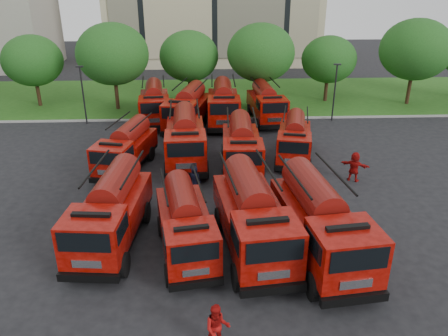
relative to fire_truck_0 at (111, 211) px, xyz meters
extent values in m
plane|color=black|center=(4.12, 1.68, -1.71)|extent=(140.00, 140.00, 0.00)
cube|color=#1C4E14|center=(4.12, 27.68, -1.65)|extent=(70.00, 16.00, 0.12)
cube|color=gray|center=(4.12, 19.58, -1.64)|extent=(70.00, 0.30, 0.14)
cylinder|color=#382314|center=(-11.88, 24.68, -0.52)|extent=(0.36, 0.36, 2.38)
ellipsoid|color=#174112|center=(-11.88, 24.68, 2.85)|extent=(5.71, 5.71, 4.86)
cylinder|color=#382314|center=(-3.88, 23.18, -0.31)|extent=(0.36, 0.36, 2.80)
ellipsoid|color=#174112|center=(-3.88, 23.18, 3.65)|extent=(6.72, 6.72, 5.71)
cylinder|color=#382314|center=(3.12, 25.68, -0.48)|extent=(0.36, 0.36, 2.45)
ellipsoid|color=#174112|center=(3.12, 25.68, 2.98)|extent=(5.88, 5.88, 5.00)
cylinder|color=#382314|center=(10.12, 24.18, -0.34)|extent=(0.36, 0.36, 2.73)
ellipsoid|color=#174112|center=(10.12, 24.18, 3.52)|extent=(6.55, 6.55, 5.57)
cylinder|color=#382314|center=(17.12, 25.18, -0.57)|extent=(0.36, 0.36, 2.27)
ellipsoid|color=#174112|center=(17.12, 25.18, 2.65)|extent=(5.46, 5.46, 4.64)
cylinder|color=#382314|center=(25.12, 23.68, -0.27)|extent=(0.36, 0.36, 2.87)
ellipsoid|color=#174112|center=(25.12, 23.68, 3.79)|extent=(6.89, 6.89, 5.85)
cylinder|color=black|center=(-5.88, 18.88, 0.79)|extent=(0.14, 0.14, 5.00)
cube|color=black|center=(-5.88, 18.88, 3.34)|extent=(0.60, 0.25, 0.12)
cylinder|color=black|center=(16.12, 18.88, 0.79)|extent=(0.14, 0.14, 5.00)
cube|color=black|center=(16.12, 18.88, 3.34)|extent=(0.60, 0.25, 0.12)
cube|color=black|center=(0.00, 0.01, -1.03)|extent=(3.06, 7.46, 0.31)
cube|color=black|center=(-0.34, -3.66, -1.08)|extent=(2.61, 0.50, 0.36)
cube|color=#99110B|center=(-0.23, -2.47, 0.14)|extent=(2.75, 2.51, 2.03)
cube|color=black|center=(-0.34, -3.63, 0.61)|extent=(2.18, 0.25, 0.88)
cube|color=#99110B|center=(0.11, 1.15, -0.20)|extent=(2.98, 4.99, 1.35)
cylinder|color=#650F0A|center=(0.11, 1.15, 0.90)|extent=(1.96, 4.49, 1.56)
cylinder|color=black|center=(-1.44, -2.57, -1.13)|extent=(0.47, 1.17, 1.14)
cylinder|color=black|center=(0.94, -2.79, -1.13)|extent=(0.47, 1.17, 1.14)
cylinder|color=black|center=(-1.01, 1.98, -1.13)|extent=(0.47, 1.17, 1.14)
cylinder|color=black|center=(1.36, 1.76, -1.13)|extent=(0.47, 1.17, 1.14)
cube|color=black|center=(3.62, -0.98, -1.11)|extent=(3.13, 6.68, 0.28)
cube|color=black|center=(4.16, -4.20, -1.15)|extent=(2.30, 0.60, 0.32)
cube|color=#99110B|center=(3.98, -3.16, -0.08)|extent=(2.55, 2.36, 1.79)
cube|color=black|center=(4.15, -4.17, 0.34)|extent=(1.91, 0.36, 0.78)
cube|color=#99110B|center=(3.46, 0.01, -0.37)|extent=(2.91, 4.53, 1.19)
cylinder|color=#650F0A|center=(3.46, 0.01, 0.60)|extent=(1.99, 4.03, 1.38)
cylinder|color=black|center=(2.97, -3.51, -1.20)|extent=(0.48, 1.05, 1.01)
cylinder|color=black|center=(5.06, -3.16, -1.20)|extent=(0.48, 1.05, 1.01)
cylinder|color=black|center=(2.31, 0.47, -1.20)|extent=(0.48, 1.05, 1.01)
cylinder|color=black|center=(4.39, 0.82, -1.20)|extent=(0.48, 1.05, 1.01)
cube|color=black|center=(6.78, -0.94, -1.00)|extent=(3.40, 7.88, 0.33)
cube|color=black|center=(7.24, -4.78, -1.05)|extent=(2.74, 0.59, 0.38)
cube|color=#99110B|center=(7.09, -3.54, 0.23)|extent=(2.94, 2.70, 2.13)
cube|color=black|center=(7.23, -4.75, 0.72)|extent=(2.28, 0.33, 0.93)
cube|color=#99110B|center=(6.63, 0.25, -0.12)|extent=(3.25, 5.30, 1.42)
cylinder|color=#650F0A|center=(6.63, 0.25, 1.04)|extent=(2.17, 4.75, 1.64)
cylinder|color=black|center=(5.87, -3.90, -1.11)|extent=(0.52, 1.24, 1.20)
cylinder|color=black|center=(8.36, -3.61, -1.11)|extent=(0.52, 1.24, 1.20)
cylinder|color=black|center=(5.30, 0.86, -1.11)|extent=(0.52, 1.24, 1.20)
cylinder|color=black|center=(7.79, 1.16, -1.11)|extent=(0.52, 1.24, 1.20)
cube|color=black|center=(9.81, -1.61, -0.99)|extent=(3.46, 7.98, 0.33)
cube|color=black|center=(10.29, -5.50, -1.04)|extent=(2.77, 0.61, 0.39)
cube|color=#99110B|center=(10.14, -4.24, 0.25)|extent=(2.98, 2.74, 2.15)
cube|color=black|center=(10.29, -5.47, 0.75)|extent=(2.31, 0.34, 0.94)
cube|color=#99110B|center=(9.67, -0.41, -0.11)|extent=(3.30, 5.37, 1.43)
cylinder|color=#650F0A|center=(9.67, -0.41, 1.07)|extent=(2.21, 4.80, 1.66)
cylinder|color=black|center=(8.90, -4.61, -1.10)|extent=(0.53, 1.25, 1.21)
cylinder|color=black|center=(11.42, -4.31, -1.10)|extent=(0.53, 1.25, 1.21)
cylinder|color=black|center=(8.31, 0.20, -1.10)|extent=(0.53, 1.25, 1.21)
cylinder|color=black|center=(10.83, 0.51, -1.10)|extent=(0.53, 1.25, 1.21)
cube|color=black|center=(-0.71, 8.92, -1.11)|extent=(3.53, 6.76, 0.28)
cube|color=black|center=(-1.45, 5.74, -1.15)|extent=(2.29, 0.75, 0.32)
cube|color=#99110B|center=(-1.21, 6.77, -0.07)|extent=(2.66, 2.49, 1.79)
cube|color=black|center=(-1.45, 5.77, 0.34)|extent=(1.89, 0.49, 0.78)
cube|color=#99110B|center=(-0.48, 9.91, -0.37)|extent=(3.16, 4.64, 1.20)
cylinder|color=#650F0A|center=(-0.48, 9.91, 0.61)|extent=(2.23, 4.08, 1.38)
cylinder|color=black|center=(-2.28, 6.84, -1.20)|extent=(0.54, 1.06, 1.01)
cylinder|color=black|center=(-0.22, 6.35, -1.20)|extent=(0.54, 1.06, 1.01)
cylinder|color=black|center=(-1.36, 10.78, -1.20)|extent=(0.54, 1.06, 1.01)
cylinder|color=black|center=(0.70, 10.30, -1.20)|extent=(0.54, 1.06, 1.01)
cube|color=black|center=(3.24, 9.92, -1.01)|extent=(2.80, 7.58, 0.32)
cube|color=black|center=(3.41, 6.14, -1.07)|extent=(2.68, 0.39, 0.37)
cube|color=#99110B|center=(3.36, 7.36, 0.19)|extent=(2.72, 2.47, 2.08)
cube|color=black|center=(3.41, 6.17, 0.67)|extent=(2.24, 0.16, 0.91)
cube|color=#99110B|center=(3.18, 11.09, -0.16)|extent=(2.84, 5.03, 1.39)
cylinder|color=#650F0A|center=(3.18, 11.09, 0.98)|extent=(1.81, 4.55, 1.60)
cylinder|color=black|center=(2.14, 7.09, -1.12)|extent=(0.43, 1.19, 1.17)
cylinder|color=black|center=(4.59, 7.21, -1.12)|extent=(0.43, 1.19, 1.17)
cylinder|color=black|center=(1.92, 11.78, -1.12)|extent=(0.43, 1.19, 1.17)
cylinder|color=black|center=(4.37, 11.90, -1.12)|extent=(0.43, 1.19, 1.17)
cube|color=black|center=(7.03, 8.49, -1.05)|extent=(2.60, 7.14, 0.30)
cube|color=black|center=(6.88, 4.92, -1.10)|extent=(2.53, 0.35, 0.35)
cube|color=#99110B|center=(6.93, 6.07, 0.08)|extent=(2.56, 2.31, 1.97)
cube|color=black|center=(6.88, 4.95, 0.54)|extent=(2.12, 0.13, 0.86)
cube|color=#99110B|center=(7.07, 9.60, -0.24)|extent=(2.65, 4.73, 1.31)
cylinder|color=#650F0A|center=(7.07, 9.60, 0.83)|extent=(1.68, 4.29, 1.51)
cylinder|color=black|center=(5.76, 5.92, -1.15)|extent=(0.40, 1.12, 1.11)
cylinder|color=black|center=(8.08, 5.83, -1.15)|extent=(0.40, 1.12, 1.11)
cylinder|color=black|center=(5.94, 10.35, -1.15)|extent=(0.40, 1.12, 1.11)
cylinder|color=black|center=(8.26, 10.26, -1.15)|extent=(0.40, 1.12, 1.11)
cube|color=black|center=(10.93, 10.23, -1.12)|extent=(3.36, 6.61, 0.27)
cube|color=black|center=(10.25, 7.10, -1.16)|extent=(2.25, 0.70, 0.32)
cube|color=#99110B|center=(10.47, 8.11, -0.10)|extent=(2.58, 2.41, 1.76)
cube|color=black|center=(10.26, 7.12, 0.30)|extent=(1.86, 0.44, 0.77)
cube|color=#99110B|center=(11.14, 11.20, -0.40)|extent=(3.04, 4.52, 1.17)
cylinder|color=#650F0A|center=(11.14, 11.20, 0.56)|extent=(2.12, 3.99, 1.35)
cylinder|color=black|center=(9.42, 8.15, -1.21)|extent=(0.52, 1.04, 0.99)
cylinder|color=black|center=(11.45, 7.72, -1.21)|extent=(0.52, 1.04, 0.99)
cylinder|color=black|center=(10.26, 12.04, -1.21)|extent=(0.52, 1.04, 0.99)
cylinder|color=black|center=(12.29, 11.60, -1.21)|extent=(0.52, 1.04, 0.99)
cube|color=black|center=(0.15, 19.26, -1.04)|extent=(3.05, 7.33, 0.31)
cube|color=black|center=(0.52, 15.66, -1.09)|extent=(2.56, 0.51, 0.36)
cube|color=#99110B|center=(0.40, 16.83, 0.10)|extent=(2.71, 2.48, 1.99)
cube|color=black|center=(0.51, 15.69, 0.56)|extent=(2.13, 0.27, 0.87)
cube|color=#99110B|center=(0.04, 20.37, -0.23)|extent=(2.96, 4.91, 1.32)
cylinder|color=#650F0A|center=(0.04, 20.37, 0.85)|extent=(1.95, 4.41, 1.53)
cylinder|color=black|center=(-0.75, 16.50, -1.15)|extent=(0.47, 1.15, 1.12)
cylinder|color=black|center=(1.58, 16.74, -1.15)|extent=(0.47, 1.15, 1.12)
cylinder|color=black|center=(-1.20, 20.96, -1.15)|extent=(0.47, 1.15, 1.12)
cylinder|color=black|center=(1.13, 21.20, -1.15)|extent=(0.47, 1.15, 1.12)
cube|color=black|center=(3.17, 17.43, -1.02)|extent=(3.99, 7.71, 0.32)
cube|color=black|center=(2.34, 13.80, -1.07)|extent=(2.62, 0.84, 0.37)
cube|color=#99110B|center=(2.61, 14.97, 0.16)|extent=(3.02, 2.83, 2.05)
cube|color=black|center=(2.35, 13.83, 0.63)|extent=(2.16, 0.54, 0.89)
cube|color=#99110B|center=(3.42, 18.56, -0.18)|extent=(3.58, 5.29, 1.37)
cylinder|color=#650F0A|center=(3.42, 18.56, 0.94)|extent=(2.52, 4.66, 1.58)
cylinder|color=black|center=(1.38, 15.04, -1.13)|extent=(0.62, 1.21, 1.16)
cylinder|color=black|center=(3.74, 14.50, -1.13)|extent=(0.62, 1.21, 1.16)
cylinder|color=black|center=(2.41, 19.55, -1.13)|extent=(0.62, 1.21, 1.16)
cylinder|color=black|center=(4.77, 19.01, -1.13)|extent=(0.62, 1.21, 1.16)
cube|color=black|center=(6.24, 18.51, -1.01)|extent=(2.62, 7.57, 0.32)
cube|color=black|center=(6.16, 14.69, -1.06)|extent=(2.69, 0.32, 0.38)
cube|color=#99110B|center=(6.19, 15.93, 0.20)|extent=(2.68, 2.42, 2.10)
cube|color=black|center=(6.16, 14.72, 0.69)|extent=(2.26, 0.10, 0.91)
cube|color=#99110B|center=(6.26, 19.69, -0.15)|extent=(2.73, 5.00, 1.40)
cylinder|color=#650F0A|center=(6.26, 19.69, 1.00)|extent=(1.70, 4.55, 1.61)
cylinder|color=black|center=(4.95, 15.74, -1.11)|extent=(0.40, 1.19, 1.18)
cylinder|color=black|center=(7.42, 15.69, -1.11)|extent=(0.40, 1.19, 1.18)
cylinder|color=black|center=(5.04, 20.47, -1.11)|extent=(0.40, 1.19, 1.18)
cylinder|color=black|center=(7.51, 20.42, -1.11)|extent=(0.40, 1.19, 1.18)
cube|color=black|center=(10.09, 19.01, -1.06)|extent=(2.79, 7.06, 0.30)
cube|color=black|center=(10.36, 15.52, -1.11)|extent=(2.48, 0.43, 0.35)
cube|color=#99110B|center=(10.27, 16.65, 0.05)|extent=(2.58, 2.35, 1.93)
cube|color=black|center=(10.35, 15.55, 0.49)|extent=(2.07, 0.21, 0.84)
cube|color=#99110B|center=(10.01, 20.10, -0.27)|extent=(2.76, 4.71, 1.28)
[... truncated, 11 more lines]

